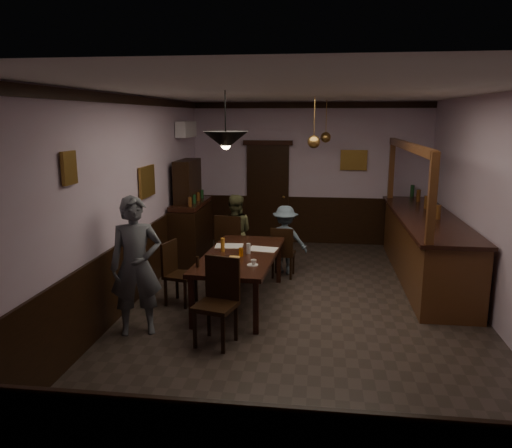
% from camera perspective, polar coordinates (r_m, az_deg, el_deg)
% --- Properties ---
extents(room, '(5.01, 8.01, 3.01)m').
position_cam_1_polar(room, '(6.75, 5.44, 1.97)').
color(room, '#2D2621').
rests_on(room, ground).
extents(dining_table, '(1.12, 2.25, 0.75)m').
position_cam_1_polar(dining_table, '(7.25, -1.78, -3.88)').
color(dining_table, black).
rests_on(dining_table, ground).
extents(chair_far_left, '(0.53, 0.53, 1.06)m').
position_cam_1_polar(chair_far_left, '(8.56, -2.96, -2.09)').
color(chair_far_left, black).
rests_on(chair_far_left, ground).
extents(chair_far_right, '(0.41, 0.41, 0.88)m').
position_cam_1_polar(chair_far_right, '(8.44, 3.07, -3.02)').
color(chair_far_right, black).
rests_on(chair_far_right, ground).
extents(chair_near, '(0.55, 0.55, 1.04)m').
position_cam_1_polar(chair_near, '(6.06, -4.30, -8.30)').
color(chair_near, black).
rests_on(chair_near, ground).
extents(chair_side, '(0.48, 0.48, 0.92)m').
position_cam_1_polar(chair_side, '(7.38, -9.14, -5.21)').
color(chair_side, black).
rests_on(chair_side, ground).
extents(person_standing, '(0.74, 0.61, 1.75)m').
position_cam_1_polar(person_standing, '(6.37, -13.54, -4.70)').
color(person_standing, '#51555C').
rests_on(person_standing, ground).
extents(person_seated_left, '(0.69, 0.56, 1.36)m').
position_cam_1_polar(person_seated_left, '(8.81, -2.48, -1.01)').
color(person_seated_left, brown).
rests_on(person_seated_left, ground).
extents(person_seated_right, '(0.81, 0.51, 1.20)m').
position_cam_1_polar(person_seated_right, '(8.67, 3.34, -1.80)').
color(person_seated_right, slate).
rests_on(person_seated_right, ground).
extents(newspaper_left, '(0.44, 0.33, 0.01)m').
position_cam_1_polar(newspaper_left, '(7.64, -3.09, -2.51)').
color(newspaper_left, silver).
rests_on(newspaper_left, dining_table).
extents(newspaper_right, '(0.46, 0.36, 0.01)m').
position_cam_1_polar(newspaper_right, '(7.44, 0.77, -2.89)').
color(newspaper_right, silver).
rests_on(newspaper_right, dining_table).
extents(napkin, '(0.16, 0.16, 0.00)m').
position_cam_1_polar(napkin, '(7.03, -2.48, -3.82)').
color(napkin, '#DCA851').
rests_on(napkin, dining_table).
extents(saucer, '(0.15, 0.15, 0.01)m').
position_cam_1_polar(saucer, '(6.66, -0.40, -4.70)').
color(saucer, white).
rests_on(saucer, dining_table).
extents(coffee_cup, '(0.08, 0.08, 0.07)m').
position_cam_1_polar(coffee_cup, '(6.62, -0.28, -4.40)').
color(coffee_cup, white).
rests_on(coffee_cup, saucer).
extents(pastry_plate, '(0.22, 0.22, 0.01)m').
position_cam_1_polar(pastry_plate, '(6.71, -3.56, -4.58)').
color(pastry_plate, white).
rests_on(pastry_plate, dining_table).
extents(pastry_ring_a, '(0.13, 0.13, 0.04)m').
position_cam_1_polar(pastry_ring_a, '(6.77, -3.50, -4.19)').
color(pastry_ring_a, '#C68C47').
rests_on(pastry_ring_a, pastry_plate).
extents(pastry_ring_b, '(0.13, 0.13, 0.04)m').
position_cam_1_polar(pastry_ring_b, '(6.71, -2.97, -4.32)').
color(pastry_ring_b, '#C68C47').
rests_on(pastry_ring_b, pastry_plate).
extents(soda_can, '(0.07, 0.07, 0.12)m').
position_cam_1_polar(soda_can, '(7.08, -1.72, -3.22)').
color(soda_can, orange).
rests_on(soda_can, dining_table).
extents(beer_glass, '(0.06, 0.06, 0.20)m').
position_cam_1_polar(beer_glass, '(7.34, -3.82, -2.37)').
color(beer_glass, '#BF721E').
rests_on(beer_glass, dining_table).
extents(water_glass, '(0.06, 0.06, 0.15)m').
position_cam_1_polar(water_glass, '(7.21, -0.86, -2.81)').
color(water_glass, silver).
rests_on(water_glass, dining_table).
extents(pepper_mill, '(0.04, 0.04, 0.14)m').
position_cam_1_polar(pepper_mill, '(6.62, -6.71, -4.32)').
color(pepper_mill, black).
rests_on(pepper_mill, dining_table).
extents(sideboard, '(0.51, 1.44, 1.90)m').
position_cam_1_polar(sideboard, '(9.57, -7.48, 0.46)').
color(sideboard, black).
rests_on(sideboard, ground).
extents(bar_counter, '(0.94, 4.06, 2.28)m').
position_cam_1_polar(bar_counter, '(8.84, 18.76, -2.31)').
color(bar_counter, '#522B15').
rests_on(bar_counter, ground).
extents(door_back, '(0.90, 0.06, 2.10)m').
position_cam_1_polar(door_back, '(10.78, 1.34, 3.43)').
color(door_back, black).
rests_on(door_back, ground).
extents(ac_unit, '(0.20, 0.85, 0.30)m').
position_cam_1_polar(ac_unit, '(9.89, -7.98, 10.68)').
color(ac_unit, white).
rests_on(ac_unit, ground).
extents(picture_left_small, '(0.04, 0.28, 0.36)m').
position_cam_1_polar(picture_left_small, '(5.73, -20.59, 6.01)').
color(picture_left_small, olive).
rests_on(picture_left_small, ground).
extents(picture_left_large, '(0.04, 0.62, 0.48)m').
position_cam_1_polar(picture_left_large, '(7.97, -12.34, 4.77)').
color(picture_left_large, olive).
rests_on(picture_left_large, ground).
extents(picture_back, '(0.55, 0.04, 0.42)m').
position_cam_1_polar(picture_back, '(10.66, 11.11, 7.17)').
color(picture_back, olive).
rests_on(picture_back, ground).
extents(pendant_iron, '(0.56, 0.56, 0.71)m').
position_cam_1_polar(pendant_iron, '(6.19, -3.49, 9.50)').
color(pendant_iron, black).
rests_on(pendant_iron, ground).
extents(pendant_brass_mid, '(0.20, 0.20, 0.81)m').
position_cam_1_polar(pendant_brass_mid, '(8.01, 6.62, 9.30)').
color(pendant_brass_mid, '#BF8C3F').
rests_on(pendant_brass_mid, ground).
extents(pendant_brass_far, '(0.20, 0.20, 0.81)m').
position_cam_1_polar(pendant_brass_far, '(9.81, 7.97, 9.77)').
color(pendant_brass_far, '#BF8C3F').
rests_on(pendant_brass_far, ground).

